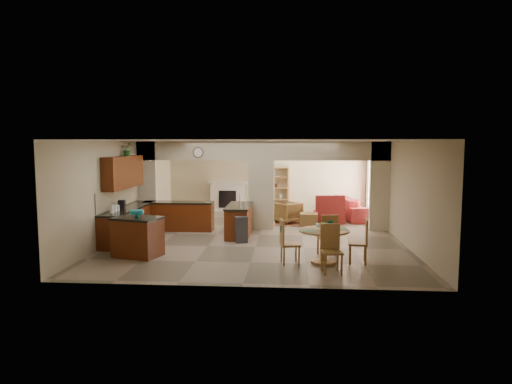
# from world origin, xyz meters

# --- Properties ---
(floor) EXTENTS (10.00, 10.00, 0.00)m
(floor) POSITION_xyz_m (0.00, 0.00, 0.00)
(floor) COLOR #85725C
(floor) RESTS_ON ground
(ceiling) EXTENTS (10.00, 10.00, 0.00)m
(ceiling) POSITION_xyz_m (0.00, 0.00, 2.80)
(ceiling) COLOR white
(ceiling) RESTS_ON wall_back
(wall_back) EXTENTS (8.00, 0.00, 8.00)m
(wall_back) POSITION_xyz_m (0.00, 5.00, 1.40)
(wall_back) COLOR #BEAB8B
(wall_back) RESTS_ON floor
(wall_front) EXTENTS (8.00, 0.00, 8.00)m
(wall_front) POSITION_xyz_m (0.00, -5.00, 1.40)
(wall_front) COLOR #BEAB8B
(wall_front) RESTS_ON floor
(wall_left) EXTENTS (0.00, 10.00, 10.00)m
(wall_left) POSITION_xyz_m (-4.00, 0.00, 1.40)
(wall_left) COLOR #BEAB8B
(wall_left) RESTS_ON floor
(wall_right) EXTENTS (0.00, 10.00, 10.00)m
(wall_right) POSITION_xyz_m (4.00, 0.00, 1.40)
(wall_right) COLOR #BEAB8B
(wall_right) RESTS_ON floor
(partition_left_pier) EXTENTS (0.60, 0.25, 2.80)m
(partition_left_pier) POSITION_xyz_m (-3.70, 1.00, 1.40)
(partition_left_pier) COLOR #BEAB8B
(partition_left_pier) RESTS_ON floor
(partition_center_pier) EXTENTS (0.80, 0.25, 2.20)m
(partition_center_pier) POSITION_xyz_m (0.00, 1.00, 1.10)
(partition_center_pier) COLOR #BEAB8B
(partition_center_pier) RESTS_ON floor
(partition_right_pier) EXTENTS (0.60, 0.25, 2.80)m
(partition_right_pier) POSITION_xyz_m (3.70, 1.00, 1.40)
(partition_right_pier) COLOR #BEAB8B
(partition_right_pier) RESTS_ON floor
(partition_header) EXTENTS (8.00, 0.25, 0.60)m
(partition_header) POSITION_xyz_m (0.00, 1.00, 2.50)
(partition_header) COLOR #BEAB8B
(partition_header) RESTS_ON partition_center_pier
(kitchen_counter) EXTENTS (2.52, 3.29, 1.48)m
(kitchen_counter) POSITION_xyz_m (-3.26, -0.25, 0.46)
(kitchen_counter) COLOR #411707
(kitchen_counter) RESTS_ON floor
(upper_cabinets) EXTENTS (0.35, 2.40, 0.90)m
(upper_cabinets) POSITION_xyz_m (-3.82, -0.80, 1.92)
(upper_cabinets) COLOR #411707
(upper_cabinets) RESTS_ON wall_left
(peninsula) EXTENTS (0.70, 1.85, 0.91)m
(peninsula) POSITION_xyz_m (-0.60, -0.11, 0.46)
(peninsula) COLOR #411707
(peninsula) RESTS_ON floor
(wall_clock) EXTENTS (0.34, 0.03, 0.34)m
(wall_clock) POSITION_xyz_m (-2.00, 0.85, 2.45)
(wall_clock) COLOR #4E2F1A
(wall_clock) RESTS_ON partition_header
(rug) EXTENTS (1.60, 1.30, 0.01)m
(rug) POSITION_xyz_m (1.20, 2.10, 0.01)
(rug) COLOR brown
(rug) RESTS_ON floor
(fireplace) EXTENTS (1.60, 0.35, 1.20)m
(fireplace) POSITION_xyz_m (-1.60, 4.83, 0.61)
(fireplace) COLOR beige
(fireplace) RESTS_ON floor
(shelving_unit) EXTENTS (1.00, 0.32, 1.80)m
(shelving_unit) POSITION_xyz_m (0.35, 4.82, 0.90)
(shelving_unit) COLOR olive
(shelving_unit) RESTS_ON floor
(window_a) EXTENTS (0.02, 0.90, 1.90)m
(window_a) POSITION_xyz_m (3.97, 2.30, 1.20)
(window_a) COLOR white
(window_a) RESTS_ON wall_right
(window_b) EXTENTS (0.02, 0.90, 1.90)m
(window_b) POSITION_xyz_m (3.97, 4.00, 1.20)
(window_b) COLOR white
(window_b) RESTS_ON wall_right
(glazed_door) EXTENTS (0.02, 0.70, 2.10)m
(glazed_door) POSITION_xyz_m (3.97, 3.15, 1.05)
(glazed_door) COLOR white
(glazed_door) RESTS_ON wall_right
(drape_a_left) EXTENTS (0.10, 0.28, 2.30)m
(drape_a_left) POSITION_xyz_m (3.93, 1.70, 1.20)
(drape_a_left) COLOR #3C1818
(drape_a_left) RESTS_ON wall_right
(drape_a_right) EXTENTS (0.10, 0.28, 2.30)m
(drape_a_right) POSITION_xyz_m (3.93, 2.90, 1.20)
(drape_a_right) COLOR #3C1818
(drape_a_right) RESTS_ON wall_right
(drape_b_left) EXTENTS (0.10, 0.28, 2.30)m
(drape_b_left) POSITION_xyz_m (3.93, 3.40, 1.20)
(drape_b_left) COLOR #3C1818
(drape_b_left) RESTS_ON wall_right
(drape_b_right) EXTENTS (0.10, 0.28, 2.30)m
(drape_b_right) POSITION_xyz_m (3.93, 4.60, 1.20)
(drape_b_right) COLOR #3C1818
(drape_b_right) RESTS_ON wall_right
(ceiling_fan) EXTENTS (1.00, 1.00, 0.10)m
(ceiling_fan) POSITION_xyz_m (1.50, 3.00, 2.56)
(ceiling_fan) COLOR white
(ceiling_fan) RESTS_ON ceiling
(kitchen_island) EXTENTS (1.29, 1.07, 0.96)m
(kitchen_island) POSITION_xyz_m (-2.77, -2.80, 0.48)
(kitchen_island) COLOR #411707
(kitchen_island) RESTS_ON floor
(teal_bowl) EXTENTS (0.35, 0.35, 0.16)m
(teal_bowl) POSITION_xyz_m (-2.79, -2.77, 1.04)
(teal_bowl) COLOR teal
(teal_bowl) RESTS_ON kitchen_island
(trash_can) EXTENTS (0.38, 0.35, 0.67)m
(trash_can) POSITION_xyz_m (-0.43, -1.08, 0.34)
(trash_can) COLOR #303033
(trash_can) RESTS_ON floor
(dining_table) EXTENTS (1.14, 1.14, 0.78)m
(dining_table) POSITION_xyz_m (1.68, -3.15, 0.51)
(dining_table) COLOR olive
(dining_table) RESTS_ON floor
(fruit_bowl) EXTENTS (0.29, 0.29, 0.16)m
(fruit_bowl) POSITION_xyz_m (1.64, -3.12, 0.86)
(fruit_bowl) COLOR #7FBB28
(fruit_bowl) RESTS_ON dining_table
(sofa) EXTENTS (2.80, 1.43, 0.78)m
(sofa) POSITION_xyz_m (3.30, 3.36, 0.39)
(sofa) COLOR maroon
(sofa) RESTS_ON floor
(chaise) EXTENTS (1.05, 0.89, 0.39)m
(chaise) POSITION_xyz_m (2.27, 2.34, 0.20)
(chaise) COLOR maroon
(chaise) RESTS_ON floor
(armchair) EXTENTS (1.10, 1.10, 0.72)m
(armchair) POSITION_xyz_m (0.84, 2.20, 0.36)
(armchair) COLOR maroon
(armchair) RESTS_ON floor
(ottoman) EXTENTS (0.62, 0.62, 0.42)m
(ottoman) POSITION_xyz_m (1.54, 1.65, 0.21)
(ottoman) COLOR maroon
(ottoman) RESTS_ON floor
(plant) EXTENTS (0.35, 0.31, 0.38)m
(plant) POSITION_xyz_m (-3.82, -0.45, 2.56)
(plant) COLOR #175316
(plant) RESTS_ON upper_cabinets
(chair_north) EXTENTS (0.51, 0.51, 1.02)m
(chair_north) POSITION_xyz_m (1.83, -2.46, 0.55)
(chair_north) COLOR olive
(chair_north) RESTS_ON floor
(chair_east) EXTENTS (0.46, 0.46, 1.02)m
(chair_east) POSITION_xyz_m (2.54, -3.07, 0.55)
(chair_east) COLOR olive
(chair_east) RESTS_ON floor
(chair_south) EXTENTS (0.47, 0.47, 1.02)m
(chair_south) POSITION_xyz_m (1.77, -3.86, 0.55)
(chair_south) COLOR olive
(chair_south) RESTS_ON floor
(chair_west) EXTENTS (0.49, 0.49, 1.02)m
(chair_west) POSITION_xyz_m (0.83, -3.29, 0.55)
(chair_west) COLOR olive
(chair_west) RESTS_ON floor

